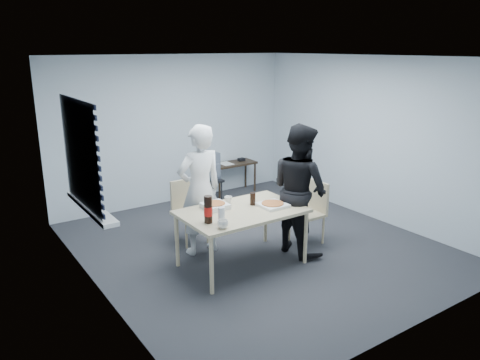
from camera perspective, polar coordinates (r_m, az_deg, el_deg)
room at (r=5.67m, az=-18.52°, el=2.04°), size 5.00×5.00×5.00m
dining_table at (r=5.90m, az=0.23°, el=-4.23°), size 1.53×0.97×0.75m
chair_far at (r=6.76m, az=-6.38°, el=-3.22°), size 0.42×0.42×0.89m
chair_right at (r=6.75m, az=8.72°, el=-3.34°), size 0.42×0.42×0.89m
person_white at (r=6.24m, az=-4.91°, el=-1.23°), size 0.65×0.42×1.77m
person_black at (r=6.30m, az=7.26°, el=-1.13°), size 0.47×0.86×1.77m
side_table at (r=8.91m, az=-0.86°, el=1.62°), size 0.89×0.40×0.59m
stool at (r=8.14m, az=-3.66°, el=-0.65°), size 0.37×0.37×0.51m
backpack at (r=8.04m, az=-3.65°, el=1.61°), size 0.33×0.24×0.46m
pizza_box_a at (r=5.94m, az=-3.04°, el=-3.14°), size 0.30×0.30×0.07m
pizza_box_b at (r=6.02m, az=3.99°, el=-3.02°), size 0.33×0.33×0.05m
mug_a at (r=5.30m, az=-2.11°, el=-5.40°), size 0.17×0.17×0.10m
mug_b at (r=6.12m, az=-1.44°, el=-2.43°), size 0.10×0.10×0.09m
cola_glass at (r=6.05m, az=1.57°, el=-2.32°), size 0.09×0.09×0.16m
soda_bottle at (r=5.44m, az=-3.90°, el=-3.66°), size 0.10×0.10×0.33m
plastic_cups at (r=5.43m, az=-2.28°, el=-4.31°), size 0.11×0.11×0.19m
rubber_band at (r=5.85m, az=3.75°, el=-3.83°), size 0.06×0.06×0.00m
papers at (r=8.83m, az=-1.73°, el=2.02°), size 0.30×0.34×0.00m
black_box at (r=9.04m, az=0.16°, el=2.52°), size 0.14×0.11×0.05m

